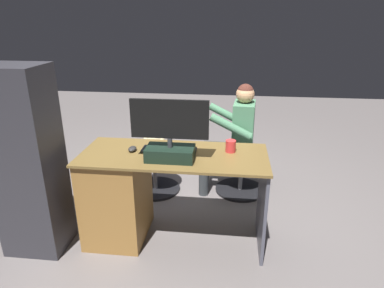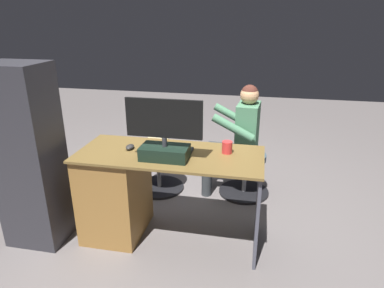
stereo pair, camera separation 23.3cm
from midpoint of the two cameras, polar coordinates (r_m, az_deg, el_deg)
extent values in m
plane|color=#67605F|center=(3.31, -3.68, -11.12)|extent=(10.00, 10.00, 0.00)
cube|color=brown|center=(2.60, -5.67, -1.91)|extent=(1.43, 0.60, 0.02)
cube|color=olive|center=(2.90, -14.72, -8.37)|extent=(0.46, 0.55, 0.74)
cube|color=#4B4D5A|center=(2.72, 9.24, -9.94)|extent=(0.02, 0.54, 0.74)
cube|color=black|center=(2.49, -6.36, -1.58)|extent=(0.35, 0.20, 0.10)
cylinder|color=#333338|center=(2.46, -6.43, 0.19)|extent=(0.04, 0.04, 0.07)
cube|color=black|center=(2.40, -6.60, 4.12)|extent=(0.56, 0.02, 0.28)
cube|color=#19598C|center=(2.41, -6.53, 4.22)|extent=(0.51, 0.00, 0.25)
cube|color=black|center=(2.64, -6.39, -1.07)|extent=(0.42, 0.14, 0.02)
ellipsoid|color=#2A2928|center=(2.69, -12.42, -0.84)|extent=(0.06, 0.10, 0.04)
cylinder|color=red|center=(2.61, 3.97, -0.39)|extent=(0.08, 0.08, 0.09)
cube|color=black|center=(2.69, -9.84, -0.92)|extent=(0.08, 0.16, 0.02)
cylinder|color=black|center=(3.69, -7.94, -7.41)|extent=(0.52, 0.52, 0.03)
cylinder|color=gray|center=(3.61, -8.09, -4.75)|extent=(0.04, 0.04, 0.36)
cylinder|color=#2E3596|center=(3.52, -8.26, -1.70)|extent=(0.42, 0.42, 0.06)
ellipsoid|color=#CCBC8C|center=(3.48, -8.36, 0.11)|extent=(0.17, 0.14, 0.18)
sphere|color=#CCBC8C|center=(3.43, -8.48, 2.35)|extent=(0.14, 0.14, 0.14)
sphere|color=beige|center=(3.49, -8.23, 2.49)|extent=(0.05, 0.05, 0.05)
sphere|color=#CCBC8C|center=(3.40, -7.75, 3.13)|extent=(0.06, 0.06, 0.06)
sphere|color=#CCBC8C|center=(3.43, -9.30, 3.18)|extent=(0.06, 0.06, 0.06)
cylinder|color=#CCBC8C|center=(3.47, -6.91, 0.78)|extent=(0.05, 0.13, 0.09)
cylinder|color=#CCBC8C|center=(3.52, -9.59, 0.89)|extent=(0.05, 0.13, 0.09)
cylinder|color=#CCBC8C|center=(3.58, -7.23, -0.28)|extent=(0.06, 0.11, 0.06)
cylinder|color=#CCBC8C|center=(3.60, -8.61, -0.22)|extent=(0.06, 0.11, 0.06)
cylinder|color=black|center=(3.66, 6.21, -7.62)|extent=(0.52, 0.52, 0.03)
cylinder|color=gray|center=(3.57, 6.33, -4.94)|extent=(0.04, 0.04, 0.36)
cylinder|color=#3C4F5D|center=(3.49, 6.46, -1.86)|extent=(0.41, 0.41, 0.06)
cube|color=#4A7E5B|center=(3.39, 6.66, 2.64)|extent=(0.23, 0.34, 0.52)
sphere|color=tan|center=(3.30, 6.91, 8.28)|extent=(0.18, 0.18, 0.18)
sphere|color=#50281F|center=(3.29, 6.92, 8.58)|extent=(0.16, 0.16, 0.16)
cylinder|color=#4A7E5B|center=(3.16, 4.40, 2.87)|extent=(0.41, 0.11, 0.24)
cylinder|color=#4A7E5B|center=(3.54, 4.11, 4.86)|extent=(0.41, 0.11, 0.24)
cylinder|color=#383D40|center=(3.37, 3.34, -1.63)|extent=(0.40, 0.14, 0.11)
cylinder|color=#383D40|center=(3.47, 0.05, -5.27)|extent=(0.10, 0.10, 0.44)
cylinder|color=#383D40|center=(3.54, 3.26, -0.54)|extent=(0.40, 0.14, 0.11)
cylinder|color=#383D40|center=(3.63, 0.12, -4.04)|extent=(0.10, 0.10, 0.44)
cube|color=#2E2D33|center=(2.85, -27.99, -2.93)|extent=(0.44, 0.36, 1.44)
camera|label=1|loc=(0.12, -92.25, -0.86)|focal=31.83mm
camera|label=2|loc=(0.12, 87.75, 0.86)|focal=31.83mm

